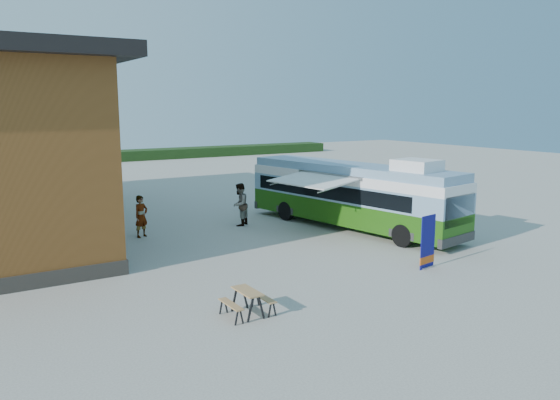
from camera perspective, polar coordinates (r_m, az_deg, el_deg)
ground at (r=21.48m, az=1.28°, el=-5.03°), size 100.00×100.00×0.00m
hedge at (r=58.91m, az=-12.34°, el=4.74°), size 40.00×3.00×1.00m
bus at (r=24.82m, az=7.50°, el=0.72°), size 4.21×11.24×3.38m
awning at (r=23.47m, az=3.73°, el=2.37°), size 2.87×4.00×0.48m
banner at (r=19.35m, az=15.16°, el=-4.73°), size 0.80×0.27×1.85m
picnic_table at (r=14.70m, az=-3.42°, el=-10.05°), size 1.22×1.09×0.69m
person_a at (r=23.79m, az=-14.30°, el=-1.66°), size 0.77×0.65×1.79m
person_b at (r=25.31m, az=-4.23°, el=-0.47°), size 1.22×1.19×1.98m
slurry_tanker at (r=32.10m, az=-21.26°, el=1.58°), size 2.16×5.97×2.21m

